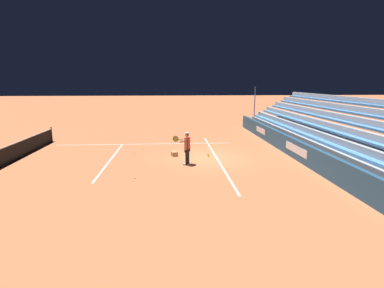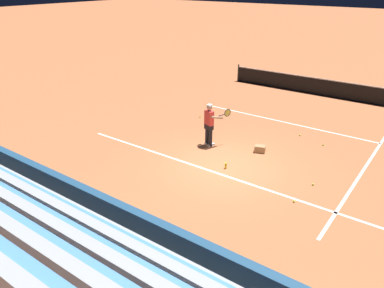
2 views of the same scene
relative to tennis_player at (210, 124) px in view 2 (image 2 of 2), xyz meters
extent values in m
plane|color=#B7663D|center=(1.43, -1.28, -0.89)|extent=(160.00, 160.00, 0.00)
cube|color=white|center=(1.43, -1.78, -0.89)|extent=(12.00, 0.10, 0.01)
cube|color=white|center=(5.54, 2.72, -0.89)|extent=(0.10, 12.00, 0.01)
cube|color=white|center=(1.43, 4.22, -0.89)|extent=(8.22, 0.10, 0.01)
cube|color=navy|center=(1.43, -6.22, -0.34)|extent=(23.27, 0.24, 1.10)
cube|color=silver|center=(0.60, -6.09, -0.29)|extent=(2.80, 0.01, 0.44)
cube|color=#9EA3A8|center=(1.43, -8.82, -0.34)|extent=(22.10, 4.00, 1.10)
cube|color=#4C89CC|center=(1.43, -7.22, 0.29)|extent=(21.66, 0.40, 0.12)
cube|color=#9EA3A8|center=(1.43, -7.50, 0.43)|extent=(22.10, 0.24, 0.45)
cube|color=#4C89CC|center=(1.43, -8.02, 0.74)|extent=(21.66, 0.40, 0.12)
cube|color=#9EA3A8|center=(1.43, -8.30, 0.88)|extent=(22.10, 0.24, 0.45)
cube|color=#4C89CC|center=(1.43, -8.82, 1.19)|extent=(21.66, 0.40, 0.12)
cylinder|color=black|center=(-0.12, 0.01, -0.45)|extent=(0.15, 0.15, 0.88)
cylinder|color=black|center=(0.09, -0.06, -0.45)|extent=(0.15, 0.15, 0.88)
cube|color=white|center=(-0.10, 0.07, -0.85)|extent=(0.20, 0.30, 0.09)
cube|color=white|center=(0.11, 0.00, -0.85)|extent=(0.20, 0.30, 0.09)
cube|color=black|center=(-0.02, -0.02, -0.09)|extent=(0.39, 0.32, 0.20)
cube|color=red|center=(-0.02, -0.02, 0.28)|extent=(0.41, 0.32, 0.58)
sphere|color=#A37556|center=(-0.01, -0.01, 0.71)|extent=(0.21, 0.21, 0.21)
cylinder|color=white|center=(-0.01, -0.01, 0.80)|extent=(0.20, 0.20, 0.05)
cylinder|color=#A37556|center=(-0.25, 0.06, 0.24)|extent=(0.09, 0.09, 0.56)
cylinder|color=#A37556|center=(0.28, 0.08, 0.33)|extent=(0.28, 0.58, 0.24)
cylinder|color=black|center=(0.36, 0.31, 0.38)|extent=(0.13, 0.29, 0.03)
torus|color=black|center=(0.45, 0.57, 0.42)|extent=(0.13, 0.30, 0.31)
cylinder|color=#D6D14C|center=(0.45, 0.57, 0.42)|extent=(0.09, 0.26, 0.27)
cube|color=#A87F51|center=(1.92, 0.63, -0.76)|extent=(0.48, 0.42, 0.26)
sphere|color=#CCE533|center=(2.59, 3.07, -0.86)|extent=(0.07, 0.07, 0.07)
sphere|color=#CCE533|center=(4.47, -0.64, -0.86)|extent=(0.07, 0.07, 0.07)
sphere|color=#CCE533|center=(-2.16, 2.46, -0.86)|extent=(0.07, 0.07, 0.07)
sphere|color=#CCE533|center=(3.71, 2.66, -0.86)|extent=(0.07, 0.07, 0.07)
sphere|color=#CCE533|center=(4.35, -1.95, -0.86)|extent=(0.07, 0.07, 0.07)
cylinder|color=yellow|center=(1.57, -1.31, -0.78)|extent=(0.07, 0.07, 0.22)
cylinder|color=#33383D|center=(-4.07, 9.49, -0.36)|extent=(0.09, 0.09, 1.07)
cube|color=black|center=(1.43, 9.49, -0.44)|extent=(11.00, 0.02, 0.91)
cube|color=white|center=(1.43, 9.49, 0.04)|extent=(11.00, 0.04, 0.05)
camera|label=1|loc=(-15.17, 0.80, 3.38)|focal=28.00mm
camera|label=2|loc=(7.46, -11.46, 5.30)|focal=35.00mm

